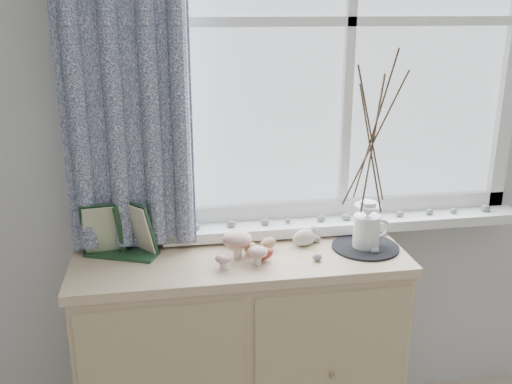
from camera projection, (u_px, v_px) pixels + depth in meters
sideboard at (241, 356)px, 2.19m from camera, size 1.20×0.45×0.85m
botanical_book at (120, 232)px, 1.99m from camera, size 0.32×0.23×0.21m
toadstool_cluster at (240, 245)px, 1.99m from camera, size 0.18×0.16×0.10m
wooden_eggs at (255, 246)px, 2.06m from camera, size 0.16×0.17×0.06m
songbird_figurine at (305, 236)px, 2.13m from camera, size 0.15×0.11×0.07m
crocheted_doily at (365, 247)px, 2.11m from camera, size 0.25×0.25×0.01m
twig_pitcher at (373, 136)px, 1.98m from camera, size 0.29×0.29×0.74m
sideboard_pebbles at (336, 249)px, 2.07m from camera, size 0.25×0.19×0.02m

